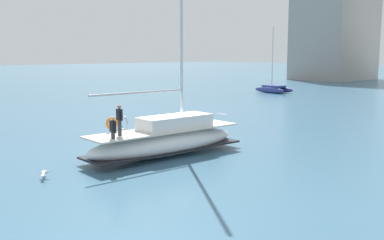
# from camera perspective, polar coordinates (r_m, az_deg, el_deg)

# --- Properties ---
(ground_plane) EXTENTS (400.00, 400.00, 0.00)m
(ground_plane) POSITION_cam_1_polar(r_m,az_deg,el_deg) (26.05, -2.93, -4.00)
(ground_plane) COLOR #38607A
(main_sailboat) EXTENTS (2.61, 9.65, 13.97)m
(main_sailboat) POSITION_cam_1_polar(r_m,az_deg,el_deg) (24.87, -3.31, -2.45)
(main_sailboat) COLOR white
(main_sailboat) RESTS_ON ground
(moored_catamaran) EXTENTS (5.35, 2.69, 9.36)m
(moored_catamaran) POSITION_cam_1_polar(r_m,az_deg,el_deg) (65.75, 10.36, 4.00)
(moored_catamaran) COLOR navy
(moored_catamaran) RESTS_ON ground
(seagull) EXTENTS (1.02, 0.66, 0.17)m
(seagull) POSITION_cam_1_polar(r_m,az_deg,el_deg) (21.52, -18.27, -6.33)
(seagull) COLOR silver
(seagull) RESTS_ON ground
(mooring_buoy) EXTENTS (0.78, 0.78, 0.99)m
(mooring_buoy) POSITION_cam_1_polar(r_m,az_deg,el_deg) (30.08, -8.84, -1.95)
(mooring_buoy) COLOR #EA4C19
(mooring_buoy) RESTS_ON ground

